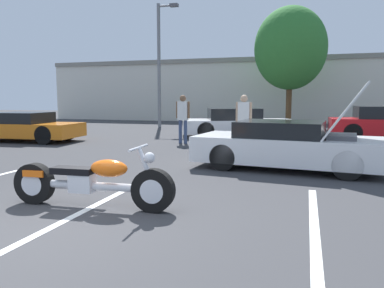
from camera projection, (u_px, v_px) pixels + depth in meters
The scene contains 13 objects.
ground_plane at pixel (34, 234), 4.54m from camera, with size 80.00×80.00×0.00m, color #38383A.
parking_stripe_middle at pixel (73, 216), 5.20m from camera, with size 0.12×5.08×0.01m, color white.
parking_stripe_back at pixel (315, 242), 4.27m from camera, with size 0.12×5.08×0.01m, color white.
far_building at pixel (262, 89), 27.03m from camera, with size 32.00×4.20×4.40m.
light_pole at pixel (160, 60), 20.45m from camera, with size 1.21×0.28×6.71m.
tree_background at pixel (290, 48), 21.05m from camera, with size 4.03×4.03×6.76m.
motorcycle at pixel (91, 182), 5.60m from camera, with size 2.59×0.70×0.95m.
show_car_hood_open at pixel (289, 145), 8.69m from camera, with size 4.39×2.25×1.97m.
parked_car_right_row at pixel (384, 124), 14.65m from camera, with size 4.12×1.96×1.33m.
parked_car_left_row at pixel (26, 127), 14.28m from camera, with size 4.15×2.07×1.11m.
parked_car_mid_row at pixel (237, 123), 15.94m from camera, with size 5.09×3.41×1.22m.
spectator_near_motorcycle at pixel (183, 115), 13.54m from camera, with size 0.52×0.23×1.75m.
spectator_by_show_car at pixel (244, 117), 11.90m from camera, with size 0.52×0.23×1.75m.
Camera 1 is at (3.11, -3.62, 1.63)m, focal length 35.00 mm.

